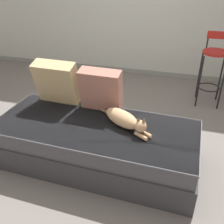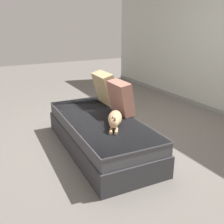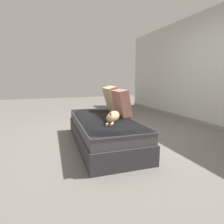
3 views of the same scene
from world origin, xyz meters
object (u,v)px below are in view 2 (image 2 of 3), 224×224
Objects in this scene: throw_pillow_middle at (121,98)px; cat at (115,119)px; couch at (100,134)px; throw_pillow_corner at (106,88)px.

cat is at bearing -39.84° from throw_pillow_middle.
throw_pillow_middle is at bearing 140.16° from cat.
cat is at bearing 14.22° from couch.
throw_pillow_middle is 0.45m from cat.
throw_pillow_corner is 0.51m from throw_pillow_middle.
throw_pillow_corner is 0.90m from cat.
cat is (0.83, -0.29, -0.17)m from throw_pillow_corner.
throw_pillow_corner is 0.76× the size of cat.
couch is at bearing -83.33° from throw_pillow_middle.
couch is at bearing -32.94° from throw_pillow_corner.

